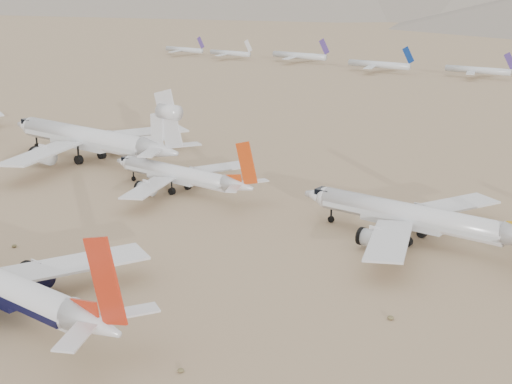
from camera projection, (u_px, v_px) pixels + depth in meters
ground at (50, 322)px, 102.25m from camera, size 7000.00×7000.00×0.00m
main_airliner at (0, 286)px, 102.33m from camera, size 50.68×49.50×17.89m
row2_gold_tail at (419, 218)px, 132.24m from camera, size 48.75×47.67×17.36m
row2_orange_tail at (181, 175)px, 164.67m from camera, size 41.64×40.74×14.86m
row2_white_trijet at (93, 139)px, 192.21m from camera, size 63.69×62.24×22.57m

